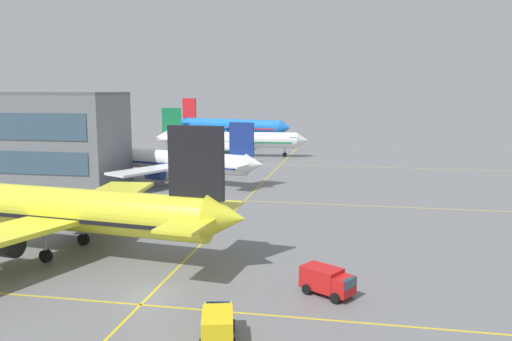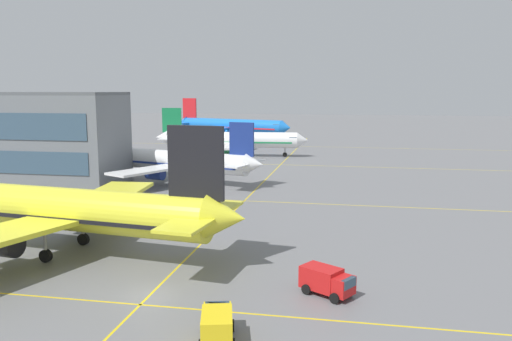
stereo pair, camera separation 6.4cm
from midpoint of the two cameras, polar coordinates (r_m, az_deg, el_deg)
name	(u,v)px [view 2 (the right image)]	position (r m, az deg, el deg)	size (l,w,h in m)	color
ground_plane	(151,294)	(41.81, -11.53, -13.27)	(600.00, 600.00, 0.00)	slate
airliner_front_gate	(50,208)	(53.76, -21.83, -3.91)	(40.73, 34.88, 12.66)	yellow
airliner_second_row	(175,161)	(89.40, -8.94, 1.05)	(33.55, 28.60, 10.59)	white
airliner_third_row	(230,140)	(122.77, -2.89, 3.40)	(36.79, 31.61, 11.43)	white
airliner_far_left_stand	(231,126)	(164.22, -2.82, 4.97)	(40.73, 34.82, 12.97)	blue
taxiway_markings	(266,179)	(91.29, 1.13, -0.97)	(132.84, 161.22, 0.01)	yellow
service_truck_red_van	(217,324)	(33.69, -4.28, -16.57)	(2.95, 4.43, 2.10)	yellow
service_truck_catering	(327,280)	(40.82, 7.93, -11.96)	(4.46, 3.73, 2.10)	red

